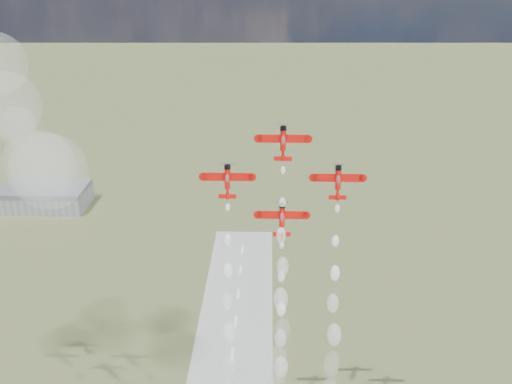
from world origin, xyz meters
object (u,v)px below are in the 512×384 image
object	(u,v)px
plane_slot	(282,219)
plane_lead	(283,142)
plane_right	(338,181)
plane_left	(227,180)
hangar	(45,197)

from	to	relation	value
plane_slot	plane_lead	bearing A→B (deg)	90.00
plane_lead	plane_right	world-z (taller)	plane_lead
plane_left	plane_right	size ratio (longest dim) A/B	1.00
plane_lead	plane_slot	world-z (taller)	plane_lead
plane_lead	plane_right	size ratio (longest dim) A/B	1.00
plane_right	plane_slot	distance (m)	15.22
plane_lead	plane_left	bearing A→B (deg)	-171.51
hangar	plane_right	world-z (taller)	plane_right
plane_lead	plane_right	bearing A→B (deg)	-8.49
plane_right	plane_lead	bearing A→B (deg)	171.51
hangar	plane_right	xyz separation A→B (m)	(148.44, -178.09, 82.24)
plane_right	plane_slot	size ratio (longest dim) A/B	1.00
plane_lead	plane_slot	bearing A→B (deg)	-90.00
plane_lead	plane_right	xyz separation A→B (m)	(12.47, -1.86, -8.53)
hangar	plane_slot	xyz separation A→B (m)	(135.97, -179.96, 73.71)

